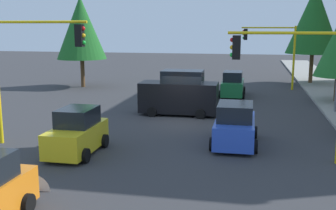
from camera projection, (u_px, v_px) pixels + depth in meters
The scene contains 11 objects.
ground_plane at pixel (179, 122), 23.91m from camera, with size 120.00×120.00×0.00m, color #353538.
lane_arrow_near at pixel (27, 196), 13.41m from camera, with size 2.40×1.10×1.10m.
traffic_signal_far_left at pixel (272, 45), 35.54m from camera, with size 0.36×4.59×5.47m.
traffic_signal_near_right at pixel (31, 57), 18.48m from camera, with size 0.36×4.59×5.78m.
traffic_signal_near_left at pixel (294, 69), 16.31m from camera, with size 0.36×4.59×5.33m.
tree_roadside_far at pixel (314, 20), 38.24m from camera, with size 5.00×5.00×9.17m.
tree_opposite_side at pixel (81, 28), 36.61m from camera, with size 4.40×4.40×8.05m.
delivery_van_black at pixel (179, 94), 25.66m from camera, with size 2.22×4.80×2.77m.
car_yellow at pixel (77, 133), 17.86m from camera, with size 3.60×1.93×1.98m.
car_green at pixel (233, 85), 32.48m from camera, with size 4.03×1.94×1.98m.
car_blue at pixel (235, 126), 19.17m from camera, with size 4.06×2.09×1.98m.
Camera 1 is at (22.96, 3.99, 5.45)m, focal length 44.19 mm.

